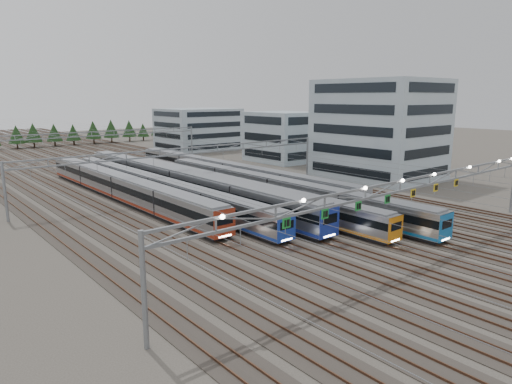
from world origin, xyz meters
TOP-DOWN VIEW (x-y plane):
  - ground at (0.00, 0.00)m, footprint 400.00×400.00m
  - track_bed at (0.00, 100.00)m, footprint 54.00×260.00m
  - train_a at (-11.25, 42.75)m, footprint 2.97×56.56m
  - train_b at (-6.75, 39.51)m, footprint 2.70×60.60m
  - train_c at (-2.25, 40.34)m, footprint 3.17×66.62m
  - train_d at (2.25, 31.89)m, footprint 2.61×60.71m
  - train_e at (6.75, 26.51)m, footprint 2.81×56.63m
  - train_f at (11.25, 44.66)m, footprint 2.75×64.72m
  - gantry_near at (-0.05, -0.12)m, footprint 56.36×0.61m
  - gantry_mid at (0.00, 40.00)m, footprint 56.36×0.36m
  - gantry_far at (0.00, 85.00)m, footprint 56.36×0.36m
  - depot_bldg_south at (38.08, 29.99)m, footprint 18.00×22.00m
  - depot_bldg_mid at (39.34, 59.52)m, footprint 14.00×16.00m
  - depot_bldg_north at (37.20, 95.82)m, footprint 22.00×18.00m
  - treeline at (2.25, 133.47)m, footprint 100.10×5.60m

SIDE VIEW (x-z plane):
  - ground at x=0.00m, z-range 0.00..0.00m
  - track_bed at x=0.00m, z-range -1.22..4.20m
  - train_d at x=2.25m, z-range 0.25..3.65m
  - train_b at x=-6.75m, z-range 0.25..3.77m
  - train_f at x=11.25m, z-range 0.25..3.83m
  - train_e at x=6.75m, z-range 0.25..3.91m
  - train_a at x=-11.25m, z-range 0.25..4.12m
  - train_c at x=-2.25m, z-range 0.25..4.39m
  - treeline at x=2.25m, z-range 0.72..7.74m
  - depot_bldg_mid at x=39.34m, z-range 0.00..12.39m
  - depot_bldg_north at x=37.20m, z-range 0.00..12.54m
  - gantry_mid at x=0.00m, z-range 2.39..10.39m
  - gantry_far at x=0.00m, z-range 2.39..10.39m
  - gantry_near at x=-0.05m, z-range 3.05..11.13m
  - depot_bldg_south at x=38.08m, z-range 0.00..19.44m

